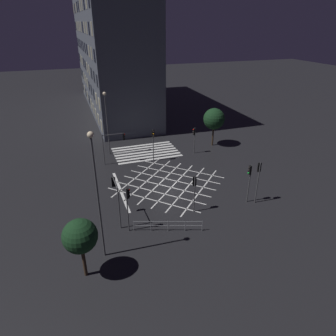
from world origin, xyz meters
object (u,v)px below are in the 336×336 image
at_px(traffic_light_median_south, 153,139).
at_px(street_lamp_east, 96,182).
at_px(traffic_light_se_main, 115,141).
at_px(traffic_light_median_north, 194,187).
at_px(street_tree_near, 80,236).
at_px(traffic_light_ne_cross, 116,192).
at_px(traffic_light_nw_main, 249,176).
at_px(street_tree_far, 214,119).
at_px(traffic_light_sw_main, 194,135).
at_px(traffic_light_nw_cross, 258,175).
at_px(street_lamp_west, 106,114).
at_px(traffic_light_ne_main, 128,201).

relative_size(traffic_light_median_south, street_lamp_east, 0.42).
height_order(traffic_light_se_main, traffic_light_median_north, traffic_light_se_main).
relative_size(traffic_light_median_north, street_tree_near, 0.80).
distance_m(traffic_light_ne_cross, street_tree_near, 6.90).
distance_m(traffic_light_nw_main, street_tree_far, 15.81).
height_order(traffic_light_sw_main, traffic_light_median_south, traffic_light_median_south).
bearing_deg(traffic_light_median_south, street_tree_far, 104.49).
distance_m(traffic_light_nw_main, traffic_light_ne_cross, 13.09).
bearing_deg(street_lamp_east, traffic_light_ne_cross, -113.40).
xyz_separation_m(traffic_light_se_main, traffic_light_nw_cross, (-11.72, 14.07, 0.14)).
bearing_deg(traffic_light_nw_main, street_lamp_west, -56.42).
bearing_deg(traffic_light_nw_main, traffic_light_ne_main, 3.31).
bearing_deg(traffic_light_nw_main, traffic_light_ne_cross, -5.15).
height_order(traffic_light_nw_main, traffic_light_ne_cross, traffic_light_nw_main).
bearing_deg(street_tree_far, street_lamp_east, 44.59).
height_order(traffic_light_ne_main, street_lamp_east, street_lamp_east).
bearing_deg(traffic_light_se_main, street_tree_far, 6.04).
bearing_deg(street_tree_far, traffic_light_median_south, 14.49).
bearing_deg(traffic_light_ne_cross, street_tree_far, -50.02).
relative_size(traffic_light_ne_cross, traffic_light_median_north, 1.09).
bearing_deg(traffic_light_median_north, street_tree_far, -32.55).
bearing_deg(traffic_light_ne_main, traffic_light_nw_cross, 1.70).
distance_m(traffic_light_ne_main, traffic_light_median_north, 6.62).
height_order(traffic_light_ne_cross, street_tree_far, street_tree_far).
bearing_deg(street_lamp_west, traffic_light_nw_main, 123.58).
xyz_separation_m(traffic_light_median_south, traffic_light_median_north, (-0.32, 12.50, -0.38)).
height_order(traffic_light_nw_cross, street_tree_far, street_tree_far).
distance_m(traffic_light_ne_cross, street_lamp_east, 5.93).
xyz_separation_m(street_lamp_east, street_tree_far, (-18.73, -18.46, -2.59)).
relative_size(traffic_light_ne_cross, traffic_light_ne_main, 0.96).
bearing_deg(traffic_light_nw_cross, street_lamp_east, 100.21).
distance_m(traffic_light_se_main, traffic_light_sw_main, 10.88).
xyz_separation_m(traffic_light_median_south, street_lamp_west, (5.14, -4.22, 2.69)).
distance_m(traffic_light_nw_cross, street_tree_near, 17.87).
bearing_deg(traffic_light_nw_cross, traffic_light_median_north, 85.06).
bearing_deg(traffic_light_nw_main, traffic_light_median_south, -64.34).
height_order(traffic_light_ne_main, street_tree_near, street_tree_near).
relative_size(traffic_light_sw_main, traffic_light_ne_cross, 0.89).
xyz_separation_m(traffic_light_nw_main, street_tree_far, (-3.81, -15.31, 1.09)).
bearing_deg(traffic_light_median_south, street_tree_near, -30.70).
distance_m(street_lamp_east, street_tree_far, 26.43).
bearing_deg(traffic_light_median_south, traffic_light_median_north, 1.46).
bearing_deg(street_lamp_east, street_tree_near, 45.21).
bearing_deg(traffic_light_ne_cross, street_tree_near, 149.68).
height_order(traffic_light_sw_main, street_lamp_west, street_lamp_west).
xyz_separation_m(traffic_light_ne_main, street_tree_far, (-16.16, -16.02, 0.97)).
height_order(traffic_light_se_main, street_lamp_west, street_lamp_west).
distance_m(traffic_light_se_main, traffic_light_median_north, 14.45).
xyz_separation_m(traffic_light_median_south, street_lamp_east, (8.79, 15.90, 3.54)).
height_order(traffic_light_nw_main, street_lamp_east, street_lamp_east).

